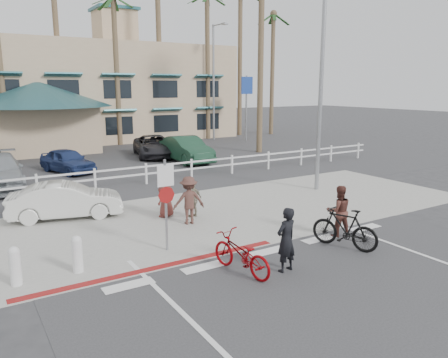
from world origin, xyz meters
TOP-DOWN VIEW (x-y plane):
  - ground at (0.00, 0.00)m, footprint 140.00×140.00m
  - bike_path at (0.00, -2.00)m, footprint 12.00×16.00m
  - sidewalk_plaza at (0.00, 4.50)m, footprint 22.00×7.00m
  - cross_street at (0.00, 8.50)m, footprint 40.00×5.00m
  - parking_lot at (0.00, 18.00)m, footprint 50.00×16.00m
  - curb_red at (-3.00, 1.20)m, footprint 7.00×0.25m
  - rail_fence at (0.50, 10.50)m, footprint 29.40×0.16m
  - building at (2.00, 31.00)m, footprint 28.00×16.00m
  - sign_post at (-2.30, 2.20)m, footprint 0.50×0.10m
  - bollard_0 at (-4.80, 2.00)m, footprint 0.26×0.26m
  - bollard_1 at (-6.20, 2.00)m, footprint 0.26×0.26m
  - streetlight_0 at (6.50, 5.50)m, footprint 0.60×2.00m
  - streetlight_1 at (12.00, 24.00)m, footprint 0.60×2.00m
  - info_sign at (14.00, 22.00)m, footprint 1.20×0.16m
  - palm_4 at (0.00, 26.00)m, footprint 4.00×4.00m
  - palm_5 at (4.00, 25.00)m, footprint 4.00×4.00m
  - palm_6 at (8.00, 26.00)m, footprint 4.00×4.00m
  - palm_7 at (12.00, 25.00)m, footprint 4.00×4.00m
  - palm_8 at (16.00, 26.00)m, footprint 4.00×4.00m
  - palm_9 at (19.00, 25.00)m, footprint 4.00×4.00m
  - palm_11 at (11.00, 16.00)m, footprint 4.00×4.00m
  - bike_red at (-1.39, -0.17)m, footprint 1.00×2.01m
  - rider_red at (-0.37, -0.65)m, footprint 0.66×0.48m
  - bike_black at (2.09, -0.28)m, footprint 1.21×2.02m
  - rider_black at (2.69, 0.54)m, footprint 0.96×0.87m
  - pedestrian_a at (-0.65, 4.05)m, footprint 1.16×0.84m
  - pedestrian_child at (-0.18, 4.64)m, footprint 0.81×0.50m
  - pedestrian_b at (-0.97, 5.20)m, footprint 0.93×0.91m
  - car_white_sedan at (-4.01, 6.91)m, footprint 4.03×2.21m
  - lot_car_2 at (-2.09, 15.43)m, footprint 2.59×4.04m
  - lot_car_3 at (4.84, 15.07)m, footprint 1.71×4.72m
  - lot_car_5 at (3.96, 18.00)m, footprint 3.45×5.40m

SIDE VIEW (x-z plane):
  - ground at x=0.00m, z-range 0.00..0.00m
  - parking_lot at x=0.00m, z-range 0.00..0.01m
  - bike_path at x=0.00m, z-range 0.00..0.01m
  - cross_street at x=0.00m, z-range 0.00..0.01m
  - sidewalk_plaza at x=0.00m, z-range 0.00..0.01m
  - curb_red at x=-3.00m, z-range 0.00..0.02m
  - bollard_0 at x=-4.80m, z-range 0.00..0.95m
  - bollard_1 at x=-6.20m, z-range 0.00..0.95m
  - rail_fence at x=0.50m, z-range 0.00..1.00m
  - bike_red at x=-1.39m, z-range 0.00..1.01m
  - bike_black at x=2.09m, z-range 0.00..1.17m
  - car_white_sedan at x=-4.01m, z-range 0.00..1.26m
  - lot_car_2 at x=-2.09m, z-range 0.00..1.28m
  - pedestrian_child at x=-0.18m, z-range 0.00..1.28m
  - lot_car_5 at x=3.96m, z-range 0.00..1.39m
  - lot_car_3 at x=4.84m, z-range 0.00..1.55m
  - rider_black at x=2.69m, z-range 0.00..1.60m
  - pedestrian_b at x=-0.97m, z-range 0.00..1.61m
  - pedestrian_a at x=-0.65m, z-range 0.00..1.62m
  - rider_red at x=-0.37m, z-range 0.00..1.65m
  - sign_post at x=-2.30m, z-range 0.00..2.90m
  - info_sign at x=14.00m, z-range 0.00..5.60m
  - streetlight_0 at x=6.50m, z-range 0.00..9.00m
  - streetlight_1 at x=12.00m, z-range 0.00..9.50m
  - building at x=2.00m, z-range 0.00..11.30m
  - palm_5 at x=4.00m, z-range 0.00..13.00m
  - palm_9 at x=19.00m, z-range 0.00..13.00m
  - palm_7 at x=12.00m, z-range 0.00..14.00m
  - palm_11 at x=11.00m, z-range 0.00..14.00m
  - palm_4 at x=0.00m, z-range 0.00..15.00m
  - palm_8 at x=16.00m, z-range 0.00..15.00m
  - palm_6 at x=8.00m, z-range 0.00..17.00m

